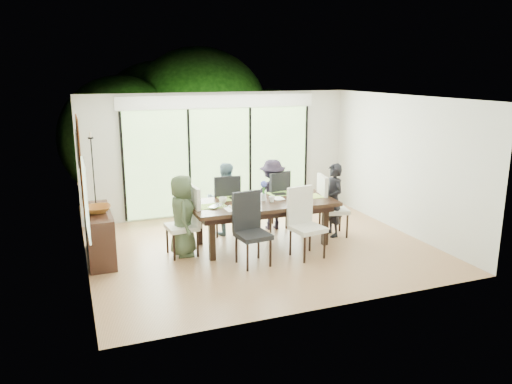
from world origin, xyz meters
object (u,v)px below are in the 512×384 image
object	(u,v)px
person_far_right	(272,194)
laptop	(219,206)
chair_near_left	(253,230)
vase	(264,197)
cup_b	(272,199)
cup_c	(299,193)
table_top	(262,203)
chair_left_end	(182,222)
sideboard	(99,235)
chair_near_right	(308,223)
person_right_end	(333,200)
cup_a	(223,200)
chair_right_end	(334,205)
chair_far_right	(272,199)
bowl	(97,209)
person_far_left	(225,199)
chair_far_left	(225,204)
person_left_end	(182,216)

from	to	relation	value
person_far_right	laptop	size ratio (longest dim) A/B	3.91
chair_near_left	laptop	xyz separation A→B (m)	(-0.35, 0.77, 0.24)
person_far_right	vase	world-z (taller)	person_far_right
cup_b	cup_c	size ratio (longest dim) A/B	0.81
person_far_right	cup_b	xyz separation A→B (m)	(-0.40, -0.93, 0.17)
table_top	chair_left_end	distance (m)	1.51
cup_b	sideboard	size ratio (longest dim) A/B	0.07
chair_near_right	table_top	bearing A→B (deg)	110.27
vase	laptop	xyz separation A→B (m)	(-0.90, -0.15, -0.05)
chair_near_left	cup_b	bearing A→B (deg)	43.14
chair_near_left	chair_near_right	size ratio (longest dim) A/B	1.00
person_right_end	cup_a	distance (m)	2.19
person_right_end	cup_b	distance (m)	1.34
table_top	sideboard	bearing A→B (deg)	173.05
chair_right_end	chair_far_right	bearing A→B (deg)	59.36
chair_near_right	person_far_right	distance (m)	1.70
cup_b	sideboard	xyz separation A→B (m)	(-3.01, 0.45, -0.46)
person_far_right	bowl	distance (m)	3.46
chair_left_end	person_right_end	bearing A→B (deg)	85.43
chair_near_left	cup_a	distance (m)	1.08
chair_far_right	cup_c	size ratio (longest dim) A/B	8.87
cup_a	sideboard	distance (m)	2.21
person_far_left	sideboard	distance (m)	2.47
person_far_left	laptop	bearing A→B (deg)	74.44
chair_far_left	person_right_end	xyz separation A→B (m)	(1.93, -0.85, 0.11)
sideboard	person_far_left	bearing A→B (deg)	11.31
chair_left_end	person_right_end	distance (m)	2.98
chair_left_end	person_far_right	world-z (taller)	person_far_right
chair_near_left	bowl	distance (m)	2.63
cup_c	cup_b	bearing A→B (deg)	-162.90
cup_b	sideboard	distance (m)	3.08
cup_a	cup_b	distance (m)	0.89
vase	chair_far_left	bearing A→B (deg)	122.01
person_far_right	laptop	world-z (taller)	person_far_right
person_far_right	vase	distance (m)	0.94
chair_near_right	laptop	size ratio (longest dim) A/B	3.33
chair_left_end	laptop	world-z (taller)	chair_left_end
person_left_end	person_right_end	world-z (taller)	same
person_right_end	sideboard	size ratio (longest dim) A/B	0.95
cup_a	cup_c	distance (m)	1.50
chair_right_end	cup_c	xyz separation A→B (m)	(-0.70, 0.10, 0.27)
chair_far_left	chair_near_left	world-z (taller)	same
chair_near_right	cup_b	bearing A→B (deg)	104.82
chair_near_right	cup_b	world-z (taller)	chair_near_right
cup_b	chair_near_left	bearing A→B (deg)	-130.17
table_top	chair_near_right	size ratio (longest dim) A/B	2.18
person_right_end	sideboard	bearing A→B (deg)	-94.28
table_top	chair_far_right	distance (m)	1.03
person_far_left	vase	world-z (taller)	person_far_left
person_far_left	bowl	world-z (taller)	person_far_left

